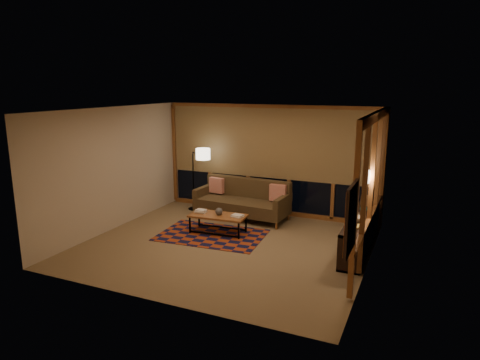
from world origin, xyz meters
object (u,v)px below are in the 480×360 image
at_px(coffee_table, 218,224).
at_px(bookshelf, 360,232).
at_px(floor_lamp, 193,178).
at_px(sofa, 242,200).

height_order(coffee_table, bookshelf, bookshelf).
bearing_deg(bookshelf, floor_lamp, 166.93).
height_order(sofa, floor_lamp, floor_lamp).
xyz_separation_m(floor_lamp, bookshelf, (4.36, -1.01, -0.49)).
height_order(sofa, coffee_table, sofa).
xyz_separation_m(sofa, coffee_table, (-0.05, -1.18, -0.25)).
bearing_deg(sofa, coffee_table, -88.75).
relative_size(sofa, coffee_table, 1.82).
xyz_separation_m(coffee_table, floor_lamp, (-1.40, 1.38, 0.61)).
distance_m(sofa, bookshelf, 3.03).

